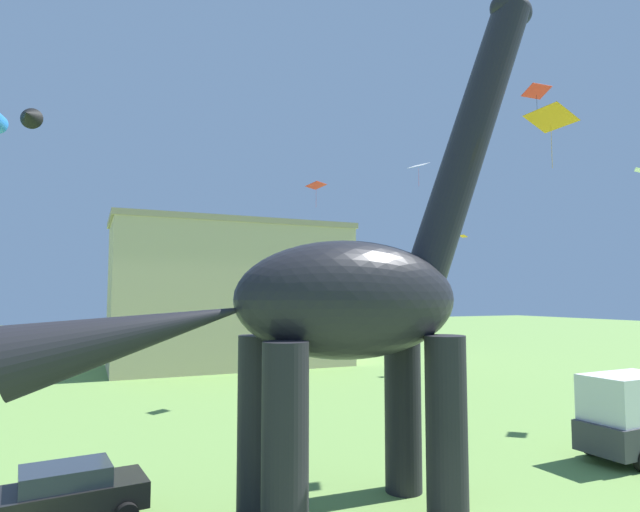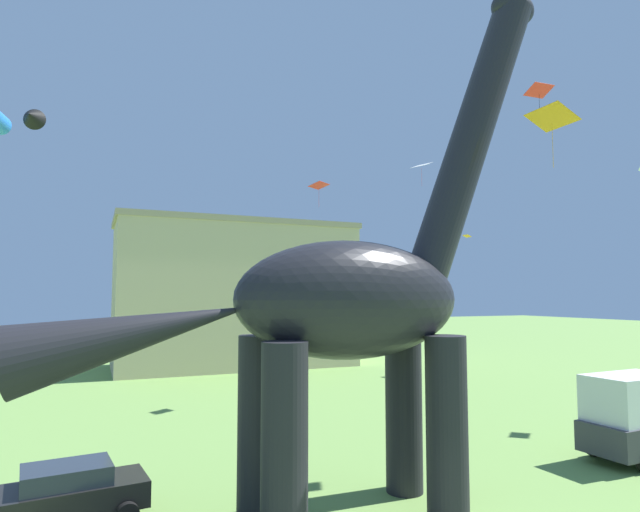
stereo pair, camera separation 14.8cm
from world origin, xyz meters
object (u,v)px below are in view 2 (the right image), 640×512
person_photographer (402,422)px  kite_far_right (422,165)px  kite_mid_right (319,186)px  kite_apex (539,91)px  dinosaur_sculpture (349,300)px  kite_mid_left (467,236)px  parked_sedan_left (66,493)px  kite_mid_center (552,118)px

person_photographer → kite_far_right: size_ratio=0.63×
kite_mid_right → kite_apex: 14.25m
person_photographer → kite_apex: bearing=-96.1°
dinosaur_sculpture → person_photographer: dinosaur_sculpture is taller
person_photographer → kite_mid_left: 23.86m
kite_far_right → kite_apex: size_ratio=1.14×
person_photographer → kite_mid_left: size_ratio=1.41×
dinosaur_sculpture → kite_far_right: bearing=77.8°
kite_mid_left → kite_mid_right: bearing=-160.5°
person_photographer → parked_sedan_left: bearing=149.8°
kite_mid_center → kite_far_right: kite_far_right is taller
dinosaur_sculpture → parked_sedan_left: bearing=-172.4°
dinosaur_sculpture → person_photographer: bearing=77.6°
kite_far_right → kite_mid_right: bearing=163.5°
dinosaur_sculpture → parked_sedan_left: size_ratio=3.86×
kite_mid_right → kite_far_right: bearing=-16.5°
person_photographer → kite_mid_left: bearing=-4.2°
person_photographer → kite_apex: (3.98, -4.59, 14.14)m
kite_mid_right → kite_apex: kite_apex is taller
parked_sedan_left → person_photographer: bearing=10.6°
kite_far_right → kite_mid_right: (-6.31, 1.87, -1.47)m
parked_sedan_left → kite_mid_right: 22.12m
parked_sedan_left → kite_mid_left: kite_mid_left is taller
kite_mid_right → kite_apex: (4.17, -13.52, 1.71)m
dinosaur_sculpture → parked_sedan_left: (-7.30, 2.83, -5.29)m
parked_sedan_left → kite_mid_right: (13.13, 12.95, 12.22)m
kite_mid_center → dinosaur_sculpture: bearing=155.8°
dinosaur_sculpture → kite_mid_right: (5.83, 15.79, 6.93)m
kite_far_right → kite_mid_left: kite_far_right is taller
kite_apex → kite_far_right: bearing=79.6°
dinosaur_sculpture → kite_mid_left: size_ratio=24.40×
kite_mid_right → parked_sedan_left: bearing=-135.4°
dinosaur_sculpture → kite_apex: dinosaur_sculpture is taller
dinosaur_sculpture → parked_sedan_left: 9.45m
kite_mid_left → kite_far_right: bearing=-142.0°
dinosaur_sculpture → kite_mid_left: bearing=73.4°
parked_sedan_left → kite_mid_right: kite_mid_right is taller
kite_mid_center → person_photographer: bearing=86.5°
parked_sedan_left → kite_mid_left: bearing=26.4°
dinosaur_sculpture → kite_far_right: dinosaur_sculpture is taller
kite_far_right → kite_mid_right: 6.74m
kite_mid_center → kite_mid_right: (0.37, 18.24, 1.59)m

